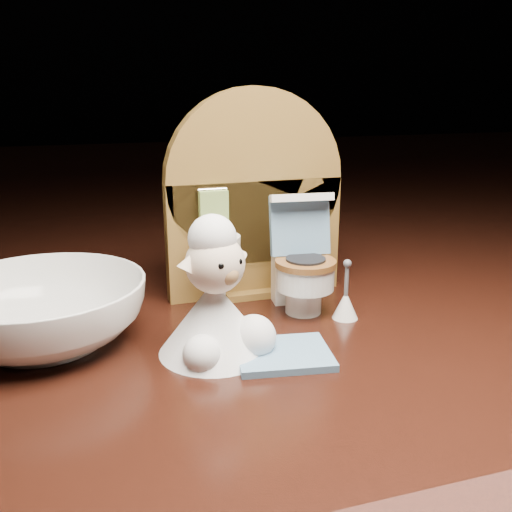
# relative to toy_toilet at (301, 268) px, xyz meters

# --- Properties ---
(backdrop_panel) EXTENTS (0.13, 0.05, 0.15)m
(backdrop_panel) POSITION_rel_toy_toilet_xyz_m (-0.02, 0.04, 0.04)
(backdrop_panel) COLOR brown
(backdrop_panel) RESTS_ON ground
(toy_toilet) EXTENTS (0.04, 0.05, 0.08)m
(toy_toilet) POSITION_rel_toy_toilet_xyz_m (0.00, 0.00, 0.00)
(toy_toilet) COLOR white
(toy_toilet) RESTS_ON ground
(bath_mat) EXTENTS (0.06, 0.05, 0.00)m
(bath_mat) POSITION_rel_toy_toilet_xyz_m (-0.04, -0.07, -0.03)
(bath_mat) COLOR #5C84A7
(bath_mat) RESTS_ON ground
(toilet_brush) EXTENTS (0.02, 0.02, 0.04)m
(toilet_brush) POSITION_rel_toy_toilet_xyz_m (0.02, -0.03, -0.02)
(toilet_brush) COLOR white
(toilet_brush) RESTS_ON ground
(plush_lamb) EXTENTS (0.07, 0.07, 0.09)m
(plush_lamb) POSITION_rel_toy_toilet_xyz_m (-0.07, -0.05, -0.00)
(plush_lamb) COLOR white
(plush_lamb) RESTS_ON ground
(ceramic_bowl) EXTENTS (0.15, 0.15, 0.04)m
(ceramic_bowl) POSITION_rel_toy_toilet_xyz_m (-0.17, -0.01, -0.01)
(ceramic_bowl) COLOR white
(ceramic_bowl) RESTS_ON ground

